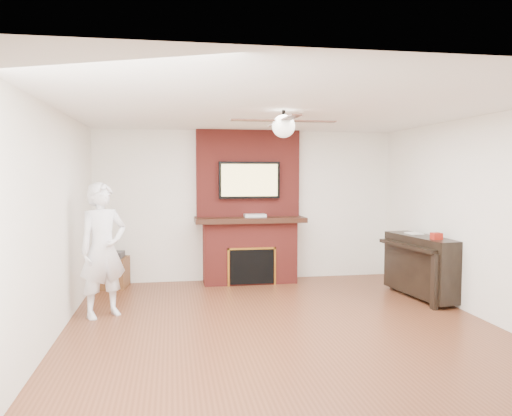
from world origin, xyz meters
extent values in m
cube|color=#572C19|center=(0.00, 0.00, -0.09)|extent=(5.36, 5.86, 0.18)
cube|color=white|center=(0.00, 0.00, 2.59)|extent=(5.36, 5.86, 0.18)
cube|color=white|center=(0.00, 2.84, 1.25)|extent=(5.36, 0.18, 2.50)
cube|color=white|center=(0.00, -2.84, 1.25)|extent=(5.36, 0.18, 2.50)
cube|color=white|center=(-2.59, 0.00, 1.25)|extent=(0.18, 5.86, 2.50)
cube|color=white|center=(2.59, 0.00, 1.25)|extent=(0.18, 5.86, 2.50)
cube|color=maroon|center=(0.00, 2.50, 0.50)|extent=(1.50, 0.50, 1.00)
cube|color=black|center=(0.00, 2.47, 1.04)|extent=(1.78, 0.64, 0.08)
cube|color=maroon|center=(0.00, 2.65, 1.79)|extent=(1.70, 0.20, 1.42)
cube|color=black|center=(0.00, 2.25, 0.31)|extent=(0.70, 0.06, 0.55)
cube|color=#BF8C2D|center=(0.00, 2.24, 0.60)|extent=(0.78, 0.02, 0.03)
cube|color=#BF8C2D|center=(-0.38, 2.24, 0.31)|extent=(0.03, 0.02, 0.61)
cube|color=#BF8C2D|center=(0.38, 2.24, 0.31)|extent=(0.03, 0.02, 0.61)
cube|color=black|center=(0.00, 2.50, 1.68)|extent=(1.00, 0.07, 0.60)
cube|color=#E8D27B|center=(0.00, 2.47, 1.68)|extent=(0.92, 0.01, 0.52)
cylinder|color=black|center=(0.00, 0.00, 2.43)|extent=(0.04, 0.04, 0.14)
sphere|color=white|center=(0.00, 0.00, 2.32)|extent=(0.26, 0.26, 0.26)
cube|color=black|center=(0.33, 0.00, 2.38)|extent=(0.55, 0.11, 0.01)
cube|color=black|center=(0.00, 0.33, 2.38)|extent=(0.11, 0.55, 0.01)
cube|color=black|center=(-0.33, 0.00, 2.38)|extent=(0.55, 0.11, 0.01)
cube|color=black|center=(0.00, -0.33, 2.38)|extent=(0.11, 0.55, 0.01)
imported|color=white|center=(-2.10, 0.86, 0.84)|extent=(0.74, 0.68, 1.68)
cube|color=#593319|center=(-2.20, 2.48, 0.24)|extent=(0.55, 0.55, 0.47)
cube|color=#302F32|center=(-2.20, 2.48, 0.52)|extent=(0.41, 0.35, 0.09)
cube|color=black|center=(2.29, 1.06, 0.47)|extent=(0.57, 1.41, 0.84)
cube|color=black|center=(2.14, 0.45, 0.37)|extent=(0.06, 0.11, 0.74)
cube|color=black|center=(2.14, 1.67, 0.37)|extent=(0.06, 0.11, 0.74)
cube|color=black|center=(2.06, 1.06, 0.76)|extent=(0.31, 1.27, 0.05)
cube|color=silver|center=(2.29, 1.33, 0.90)|extent=(0.19, 0.26, 0.01)
cube|color=maroon|center=(2.29, 0.70, 0.94)|extent=(0.13, 0.13, 0.09)
cube|color=silver|center=(0.08, 2.45, 1.10)|extent=(0.35, 0.20, 0.05)
cylinder|color=#BE5116|center=(-0.09, 2.32, 0.07)|extent=(0.07, 0.07, 0.13)
cylinder|color=#459039|center=(-0.06, 2.31, 0.04)|extent=(0.07, 0.07, 0.08)
cylinder|color=beige|center=(0.13, 2.38, 0.05)|extent=(0.07, 0.07, 0.10)
camera|label=1|loc=(-1.25, -5.52, 1.79)|focal=35.00mm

